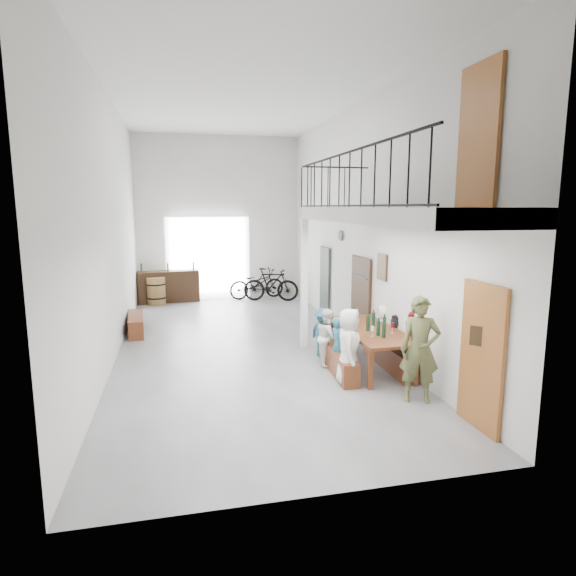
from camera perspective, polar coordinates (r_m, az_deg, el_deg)
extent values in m
plane|color=#5F5F61|center=(11.16, -5.22, -6.75)|extent=(12.00, 12.00, 0.00)
plane|color=silver|center=(16.68, -8.18, 8.17)|extent=(5.50, 0.00, 5.50)
plane|color=silver|center=(4.84, 3.97, 5.07)|extent=(5.50, 0.00, 5.50)
plane|color=silver|center=(10.71, -20.30, 6.96)|extent=(0.00, 12.00, 12.00)
plane|color=silver|center=(11.41, 8.50, 7.57)|extent=(0.00, 12.00, 12.00)
plane|color=white|center=(10.97, -5.69, 22.01)|extent=(12.00, 12.00, 0.00)
cube|color=white|center=(16.68, -9.43, 3.49)|extent=(2.80, 0.08, 2.80)
cube|color=brown|center=(7.34, 21.95, -7.60)|extent=(0.06, 0.95, 2.10)
cube|color=#322111|center=(11.31, 8.60, -1.39)|extent=(0.06, 1.10, 2.00)
cube|color=#2C362C|center=(13.91, 4.39, 0.74)|extent=(0.06, 0.80, 2.00)
cube|color=brown|center=(7.43, 21.65, 16.44)|extent=(0.06, 0.90, 1.95)
cube|color=#382816|center=(10.17, 11.09, 2.46)|extent=(0.04, 0.45, 0.55)
cylinder|color=white|center=(12.53, 6.29, 6.18)|extent=(0.04, 0.28, 0.28)
cube|color=white|center=(8.16, 11.84, 8.47)|extent=(1.50, 5.60, 0.25)
cube|color=black|center=(7.93, 7.11, 15.67)|extent=(0.03, 5.60, 0.03)
cube|color=black|center=(7.88, 6.98, 9.66)|extent=(0.03, 5.60, 0.03)
cube|color=black|center=(10.78, 5.68, 14.05)|extent=(1.50, 0.03, 0.03)
cube|color=white|center=(10.66, 1.93, 0.43)|extent=(0.14, 0.14, 2.88)
cube|color=brown|center=(9.53, 9.77, -4.97)|extent=(1.03, 2.49, 0.06)
cube|color=brown|center=(8.54, 9.74, -9.45)|extent=(0.09, 0.09, 0.73)
cube|color=brown|center=(8.88, 14.90, -8.88)|extent=(0.09, 0.09, 0.73)
cube|color=brown|center=(10.45, 5.32, -5.80)|extent=(0.09, 0.09, 0.73)
cube|color=brown|center=(10.74, 9.67, -5.48)|extent=(0.09, 0.09, 0.73)
cube|color=brown|center=(9.37, 5.93, -8.59)|extent=(0.42, 1.90, 0.43)
cube|color=brown|center=(9.77, 11.81, -7.85)|extent=(0.32, 2.07, 0.47)
cylinder|color=black|center=(9.32, 9.47, -3.98)|extent=(0.07, 0.07, 0.35)
cylinder|color=black|center=(9.02, 10.66, -4.48)|extent=(0.07, 0.07, 0.35)
cylinder|color=black|center=(8.89, 11.29, -4.70)|extent=(0.07, 0.07, 0.35)
cylinder|color=black|center=(9.68, 10.10, -3.50)|extent=(0.07, 0.07, 0.35)
cylinder|color=black|center=(9.33, 11.35, -4.03)|extent=(0.07, 0.07, 0.35)
cube|color=brown|center=(12.70, -17.57, -4.09)|extent=(0.47, 1.63, 0.45)
cylinder|color=brown|center=(16.19, -15.35, -0.32)|extent=(0.59, 0.59, 0.89)
cylinder|color=black|center=(16.23, -15.32, -1.09)|extent=(0.60, 0.60, 0.05)
cylinder|color=black|center=(16.16, -15.39, 0.45)|extent=(0.60, 0.60, 0.05)
cube|color=#322111|center=(16.48, -13.97, 0.18)|extent=(2.02, 0.75, 1.04)
cylinder|color=black|center=(16.36, -16.99, 2.32)|extent=(0.06, 0.06, 0.28)
cylinder|color=black|center=(16.36, -14.05, 2.45)|extent=(0.06, 0.06, 0.28)
cylinder|color=black|center=(16.46, -11.15, 2.60)|extent=(0.06, 0.06, 0.28)
imported|color=white|center=(8.65, 7.23, -6.90)|extent=(0.65, 0.78, 1.37)
imported|color=#246278|center=(9.23, 5.92, -6.73)|extent=(0.32, 0.44, 1.09)
imported|color=white|center=(9.66, 4.72, -5.80)|extent=(0.53, 0.63, 1.14)
imported|color=#246278|center=(10.20, 4.09, -5.27)|extent=(0.61, 0.77, 1.04)
imported|color=maroon|center=(9.27, 14.49, -6.43)|extent=(0.53, 0.79, 1.25)
imported|color=black|center=(9.86, 12.73, -5.98)|extent=(0.42, 1.00, 1.05)
imported|color=white|center=(10.35, 11.18, -5.01)|extent=(0.50, 0.62, 1.11)
imported|color=brown|center=(8.07, 15.36, -7.05)|extent=(0.74, 0.62, 1.74)
imported|color=#1E481C|center=(11.98, 6.25, -4.45)|extent=(0.51, 0.47, 0.47)
imported|color=black|center=(16.63, -3.72, 0.51)|extent=(2.06, 1.06, 1.03)
imported|color=black|center=(16.15, -2.04, 0.40)|extent=(1.93, 1.07, 1.12)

